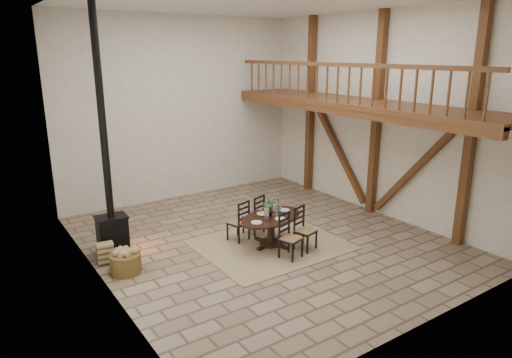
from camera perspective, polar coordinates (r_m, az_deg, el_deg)
ground at (r=10.19m, az=1.06°, el=-7.64°), size 8.00×8.00×0.00m
room_shell at (r=10.15m, az=6.73°, el=9.80°), size 7.02×8.02×5.01m
rug at (r=9.95m, az=1.87°, el=-8.19°), size 3.00×2.50×0.02m
dining_table at (r=9.80m, az=1.88°, el=-6.14°), size 1.81×1.96×1.03m
wood_stove at (r=9.63m, az=-17.83°, el=-2.64°), size 0.65×0.52×5.00m
log_basket at (r=9.05m, az=-16.01°, el=-9.99°), size 0.58×0.58×0.48m
log_stack at (r=9.52m, az=-18.32°, el=-8.79°), size 0.34×0.26×0.44m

